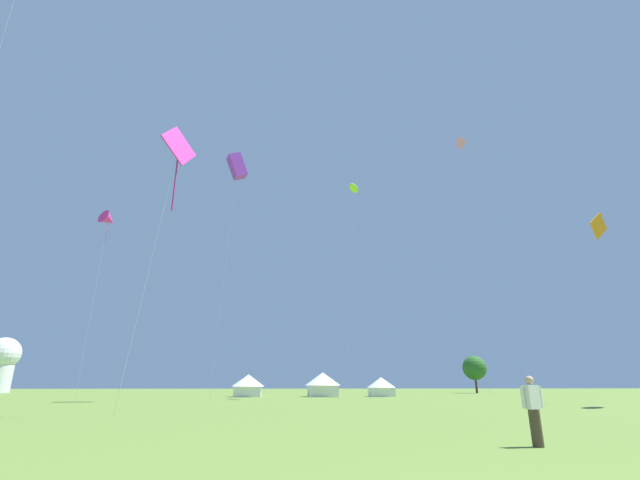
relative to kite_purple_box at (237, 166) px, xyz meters
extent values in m
cube|color=purple|center=(0.00, 0.00, 0.02)|extent=(2.62, 2.03, 3.05)
cylinder|color=#B2B2B7|center=(-0.48, -0.78, -12.55)|extent=(0.98, 1.58, 25.14)
cube|color=orange|center=(36.86, -7.09, -8.46)|extent=(2.63, 1.23, 2.77)
cylinder|color=#B2B2B7|center=(37.75, -7.83, -16.79)|extent=(1.79, 1.49, 16.66)
cone|color=#E02DA3|center=(-12.67, -1.09, -7.34)|extent=(2.18, 2.22, 1.82)
cylinder|color=#9D2072|center=(-12.67, -1.09, -8.78)|extent=(0.05, 0.05, 2.09)
cylinder|color=#B2B2B7|center=(-12.62, -1.72, -16.23)|extent=(0.11, 1.28, 17.79)
cube|color=pink|center=(32.40, 11.77, 11.84)|extent=(1.45, 1.56, 1.99)
cylinder|color=#B2B2B7|center=(32.11, 11.03, -6.64)|extent=(0.61, 1.51, 36.96)
cube|color=#E02DA3|center=(-1.17, -21.59, -9.91)|extent=(1.64, 2.50, 2.84)
cylinder|color=#9D2072|center=(-1.17, -21.59, -12.38)|extent=(0.09, 0.09, 3.46)
cylinder|color=#B2B2B7|center=(-1.84, -22.15, -17.52)|extent=(1.36, 1.14, 15.21)
ellipsoid|color=#99DB2D|center=(14.54, 6.30, 0.85)|extent=(2.13, 2.90, 0.80)
cylinder|color=#B2B2B7|center=(13.72, 5.53, -12.14)|extent=(1.65, 1.57, 25.97)
cylinder|color=#473828|center=(11.71, -34.19, -24.67)|extent=(0.28, 0.28, 0.90)
cube|color=white|center=(11.71, -34.19, -23.92)|extent=(0.41, 0.31, 0.60)
sphere|color=tan|center=(11.71, -34.19, -23.50)|extent=(0.22, 0.22, 0.22)
cylinder|color=white|center=(11.47, -34.19, -23.92)|extent=(0.09, 0.09, 0.55)
cylinder|color=white|center=(11.95, -34.19, -23.92)|extent=(0.09, 0.09, 0.55)
cube|color=white|center=(1.49, 16.55, -24.47)|extent=(3.50, 3.50, 1.31)
cone|color=white|center=(1.49, 16.55, -23.05)|extent=(4.37, 4.37, 1.53)
cube|color=white|center=(11.46, 16.55, -24.40)|extent=(3.85, 3.85, 1.44)
cone|color=white|center=(11.46, 16.55, -22.84)|extent=(4.81, 4.81, 1.68)
cube|color=white|center=(19.49, 16.55, -24.54)|extent=(3.10, 3.10, 1.16)
cone|color=white|center=(19.49, 16.55, -23.28)|extent=(3.88, 3.88, 1.36)
sphere|color=white|center=(-50.08, 52.55, -17.52)|extent=(6.40, 6.40, 6.40)
cylinder|color=brown|center=(44.31, 41.80, -23.57)|extent=(0.44, 0.44, 3.11)
sphere|color=#286023|center=(44.31, 41.80, -20.40)|extent=(4.61, 4.61, 4.61)
camera|label=1|loc=(5.01, -45.86, -23.63)|focal=24.85mm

